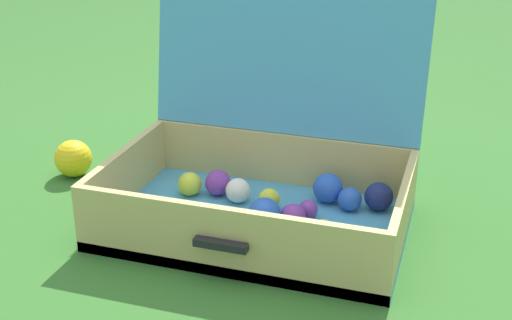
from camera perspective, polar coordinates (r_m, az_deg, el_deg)
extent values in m
plane|color=#336B28|center=(1.65, -0.48, -4.54)|extent=(16.00, 16.00, 0.00)
cube|color=#4799C6|center=(1.59, 0.00, -5.21)|extent=(0.67, 0.43, 0.03)
cube|color=tan|center=(1.67, -10.61, -1.56)|extent=(0.02, 0.43, 0.15)
cube|color=tan|center=(1.50, 11.88, -4.75)|extent=(0.02, 0.43, 0.15)
cube|color=tan|center=(1.39, -2.62, -6.76)|extent=(0.63, 0.02, 0.15)
cube|color=tan|center=(1.74, 2.08, -0.22)|extent=(0.63, 0.02, 0.15)
cube|color=#4799C6|center=(1.68, 2.66, 9.43)|extent=(0.67, 0.09, 0.43)
cube|color=black|center=(1.37, -2.93, -6.96)|extent=(0.11, 0.02, 0.02)
sphere|color=#CCDB38|center=(1.45, 5.49, -6.22)|extent=(0.07, 0.07, 0.07)
sphere|color=purple|center=(1.58, 4.27, -4.08)|extent=(0.04, 0.04, 0.04)
sphere|color=#CCDB38|center=(1.61, 1.05, -3.26)|extent=(0.05, 0.05, 0.05)
sphere|color=navy|center=(1.52, -8.79, -5.28)|extent=(0.05, 0.05, 0.05)
sphere|color=blue|center=(1.53, 0.69, -4.42)|extent=(0.07, 0.07, 0.07)
sphere|color=purple|center=(1.68, -3.15, -1.88)|extent=(0.06, 0.06, 0.06)
sphere|color=blue|center=(1.47, 0.66, -6.00)|extent=(0.06, 0.06, 0.06)
sphere|color=blue|center=(1.65, 5.91, -2.30)|extent=(0.07, 0.07, 0.07)
sphere|color=yellow|center=(1.59, -8.22, -3.95)|extent=(0.05, 0.05, 0.05)
sphere|color=blue|center=(1.62, 7.69, -3.20)|extent=(0.06, 0.06, 0.06)
sphere|color=#CCDB38|center=(1.69, -5.45, -1.96)|extent=(0.06, 0.06, 0.06)
sphere|color=purple|center=(1.53, 3.05, -4.63)|extent=(0.06, 0.06, 0.06)
sphere|color=navy|center=(1.63, 10.04, -2.97)|extent=(0.07, 0.07, 0.07)
sphere|color=white|center=(1.64, -1.49, -2.52)|extent=(0.06, 0.06, 0.06)
sphere|color=orange|center=(1.53, -2.89, -4.85)|extent=(0.05, 0.05, 0.05)
sphere|color=yellow|center=(1.89, -14.75, 0.12)|extent=(0.10, 0.10, 0.10)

